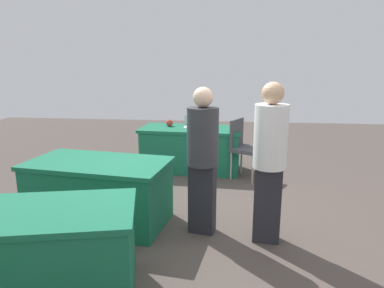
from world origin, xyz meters
The scene contains 10 objects.
ground_plane centered at (0.00, 0.00, 0.00)m, with size 14.40×14.40×0.00m, color #4C423D.
table_foreground centered at (0.36, -2.01, 0.38)m, with size 1.78×0.90×0.76m.
table_mid_left centered at (1.20, 0.18, 0.38)m, with size 1.72×1.08×0.76m.
table_mid_right centered at (1.13, 1.55, 0.38)m, with size 1.57×1.13×0.76m.
chair_tucked_left centered at (-0.53, -1.66, 0.56)m, with size 0.59×0.59×0.97m.
person_presenter centered at (-0.02, 0.29, 0.90)m, with size 0.40×0.40×1.63m.
person_attendee_standing centered at (-0.72, 0.42, 0.94)m, with size 0.37×0.37×1.69m.
laptop_silver centered at (0.33, -2.07, 0.80)m, with size 0.34×0.32×0.21m.
yarn_ball centered at (0.76, -2.12, 0.82)m, with size 0.12×0.12×0.12m, color #B2382D.
scissors_red centered at (-0.05, -1.86, 0.76)m, with size 0.18×0.04×0.01m, color red.
Camera 1 is at (-0.32, 3.97, 1.90)m, focal length 33.12 mm.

